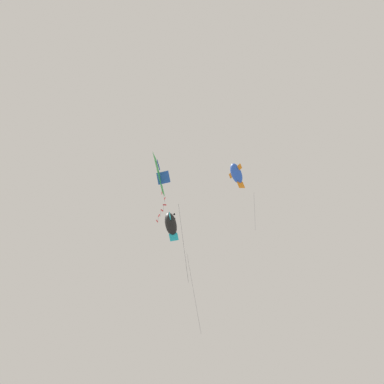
% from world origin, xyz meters
% --- Properties ---
extents(kite_delta_upper_right, '(1.86, 2.61, 7.62)m').
position_xyz_m(kite_delta_upper_right, '(-0.26, -3.84, 35.87)').
color(kite_delta_upper_right, green).
extents(kite_fish_mid_left, '(2.45, 2.62, 9.42)m').
position_xyz_m(kite_fish_mid_left, '(0.98, 6.39, 40.19)').
color(kite_fish_mid_left, black).
extents(kite_fish_low_drifter, '(2.02, 1.51, 6.12)m').
position_xyz_m(kite_fish_low_drifter, '(5.38, 5.25, 44.02)').
color(kite_fish_low_drifter, blue).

